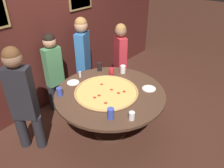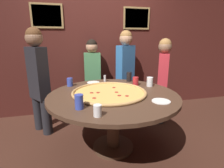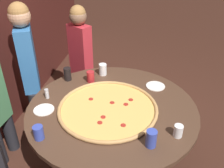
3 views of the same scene
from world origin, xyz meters
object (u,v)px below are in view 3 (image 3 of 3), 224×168
Objects in this scene: drink_cup_far_left at (151,139)px; condiment_shaker at (47,94)px; white_plate_left_side at (155,86)px; diner_far_right at (81,53)px; drink_cup_beside_pizza at (39,133)px; dining_table at (112,118)px; drink_cup_front_edge at (103,69)px; giant_pizza at (108,108)px; drink_cup_near_left at (68,74)px; diner_far_left at (28,62)px; drink_cup_far_right at (91,77)px; white_plate_far_back at (44,110)px; drink_cup_by_shaker at (178,131)px.

drink_cup_far_left reaches higher than condiment_shaker.
diner_far_right is at bearing 59.32° from white_plate_left_side.
drink_cup_beside_pizza reaches higher than condiment_shaker.
dining_table is 13.58× the size of drink_cup_beside_pizza.
drink_cup_far_left reaches higher than drink_cup_front_edge.
diner_far_right is (1.04, 0.55, 0.03)m from giant_pizza.
drink_cup_far_left is 1.71m from diner_far_right.
drink_cup_near_left is 0.50m from diner_far_left.
dining_table is 0.60m from drink_cup_far_left.
drink_cup_near_left is at bearing 54.46° from dining_table.
drink_cup_beside_pizza is 0.97× the size of drink_cup_far_right.
giant_pizza is at bearing 144.14° from dining_table.
dining_table is 1.17m from diner_far_right.
giant_pizza reaches higher than dining_table.
drink_cup_far_right is at bearing 38.93° from drink_cup_far_left.
diner_far_left is at bearing 61.92° from giant_pizza.
drink_cup_far_right is at bearing -27.60° from white_plate_far_back.
condiment_shaker reaches higher than dining_table.
white_plate_left_side is 0.14× the size of diner_far_right.
drink_cup_beside_pizza is 0.55m from condiment_shaker.
drink_cup_near_left is 0.94m from white_plate_left_side.
diner_far_left is (0.10, 0.49, 0.05)m from drink_cup_near_left.
drink_cup_far_left is at bearing -133.90° from giant_pizza.
white_plate_left_side is at bearing 61.54° from diner_far_left.
drink_cup_by_shaker is 1.18m from white_plate_far_back.
drink_cup_front_edge is at bearing -38.46° from condiment_shaker.
diner_far_left is (0.50, 1.04, 0.26)m from dining_table.
drink_cup_by_shaker is 1.16m from drink_cup_front_edge.
white_plate_left_side is at bearing -88.28° from drink_cup_near_left.
drink_cup_far_left is at bearing -131.75° from drink_cup_near_left.
drink_cup_front_edge reaches higher than white_plate_left_side.
drink_cup_front_edge is 1.07× the size of drink_cup_far_right.
drink_cup_front_edge is at bearing 69.93° from diner_far_left.
diner_far_left is (0.07, 1.43, 0.12)m from white_plate_left_side.
dining_table is 15.12× the size of drink_cup_by_shaker.
white_plate_far_back is at bearing -167.12° from condiment_shaker.
drink_cup_front_edge is 0.83m from white_plate_far_back.
drink_cup_by_shaker is at bearing -128.29° from drink_cup_far_right.
dining_table is 0.71m from drink_cup_near_left.
drink_cup_far_right is 0.61× the size of white_plate_left_side.
giant_pizza is 0.59× the size of diner_far_left.
diner_far_left is at bearing -102.14° from diner_far_right.
drink_cup_far_right is 0.66m from diner_far_right.
white_plate_far_back is at bearing -60.15° from diner_far_right.
drink_cup_front_edge is 0.39m from drink_cup_near_left.
drink_cup_far_left is (-0.83, -0.67, 0.01)m from drink_cup_far_right.
dining_table is 0.54m from drink_cup_far_right.
drink_cup_far_right is (0.40, 0.30, 0.19)m from dining_table.
drink_cup_beside_pizza is 0.90m from drink_cup_near_left.
drink_cup_beside_pizza is at bearing 101.32° from drink_cup_by_shaker.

